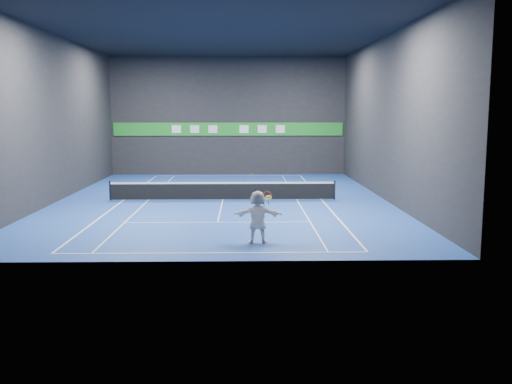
{
  "coord_description": "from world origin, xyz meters",
  "views": [
    {
      "loc": [
        1.16,
        -31.21,
        4.89
      ],
      "look_at": [
        1.68,
        -7.44,
        1.5
      ],
      "focal_mm": 40.0,
      "sensor_mm": 36.0,
      "label": 1
    }
  ],
  "objects_px": {
    "player": "(258,217)",
    "tennis_net": "(223,190)",
    "tennis_ball": "(252,175)",
    "tennis_racket": "(267,197)"
  },
  "relations": [
    {
      "from": "player",
      "to": "tennis_ball",
      "type": "bearing_deg",
      "value": -14.99
    },
    {
      "from": "tennis_net",
      "to": "tennis_racket",
      "type": "relative_size",
      "value": 16.26
    },
    {
      "from": "tennis_ball",
      "to": "tennis_net",
      "type": "bearing_deg",
      "value": 98.18
    },
    {
      "from": "player",
      "to": "tennis_net",
      "type": "relative_size",
      "value": 0.16
    },
    {
      "from": "player",
      "to": "tennis_racket",
      "type": "height_order",
      "value": "player"
    },
    {
      "from": "player",
      "to": "tennis_ball",
      "type": "xyz_separation_m",
      "value": [
        -0.2,
        0.06,
        1.57
      ]
    },
    {
      "from": "player",
      "to": "tennis_racket",
      "type": "distance_m",
      "value": 0.82
    },
    {
      "from": "tennis_net",
      "to": "tennis_racket",
      "type": "distance_m",
      "value": 10.59
    },
    {
      "from": "tennis_racket",
      "to": "tennis_net",
      "type": "bearing_deg",
      "value": 101.15
    },
    {
      "from": "player",
      "to": "tennis_racket",
      "type": "xyz_separation_m",
      "value": [
        0.35,
        0.05,
        0.74
      ]
    }
  ]
}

